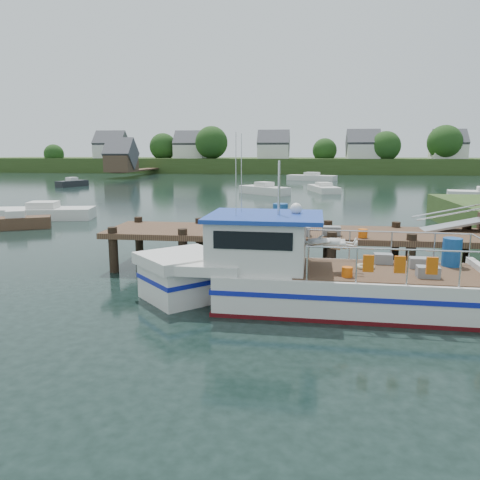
# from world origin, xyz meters

# --- Properties ---
(ground_plane) EXTENTS (160.00, 160.00, 0.00)m
(ground_plane) POSITION_xyz_m (0.00, 0.00, 0.00)
(ground_plane) COLOR black
(far_shore) EXTENTS (140.00, 42.55, 9.22)m
(far_shore) POSITION_xyz_m (0.01, 82.37, 2.10)
(far_shore) COLOR #324A1E
(far_shore) RESTS_ON ground
(dock) EXTENTS (16.60, 3.00, 4.78)m
(dock) POSITION_xyz_m (6.51, 0.01, 2.24)
(dock) COLOR #4C3524
(dock) RESTS_ON ground
(lobster_boat) EXTENTS (9.84, 3.07, 4.69)m
(lobster_boat) POSITION_xyz_m (1.05, -4.04, 0.85)
(lobster_boat) COLOR silver
(lobster_boat) RESTS_ON ground
(moored_rowboat) EXTENTS (3.66, 2.67, 1.02)m
(moored_rowboat) POSITION_xyz_m (-14.56, 6.97, 0.38)
(moored_rowboat) COLOR #4C3524
(moored_rowboat) RESTS_ON ground
(moored_far) EXTENTS (7.49, 4.71, 1.21)m
(moored_far) POSITION_xyz_m (2.22, 54.03, 0.45)
(moored_far) COLOR silver
(moored_far) RESTS_ON ground
(moored_a) EXTENTS (6.31, 3.23, 1.11)m
(moored_a) POSITION_xyz_m (-15.10, 10.69, 0.41)
(moored_a) COLOR silver
(moored_a) RESTS_ON ground
(moored_b) EXTENTS (5.41, 5.06, 1.22)m
(moored_b) POSITION_xyz_m (-2.85, 30.12, 0.45)
(moored_b) COLOR silver
(moored_b) RESTS_ON ground
(moored_d) EXTENTS (3.36, 6.26, 1.01)m
(moored_d) POSITION_xyz_m (3.13, 33.65, 0.37)
(moored_d) COLOR silver
(moored_d) RESTS_ON ground
(moored_e) EXTENTS (2.73, 4.28, 1.12)m
(moored_e) POSITION_xyz_m (-27.07, 37.65, 0.42)
(moored_e) COLOR black
(moored_e) RESTS_ON ground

